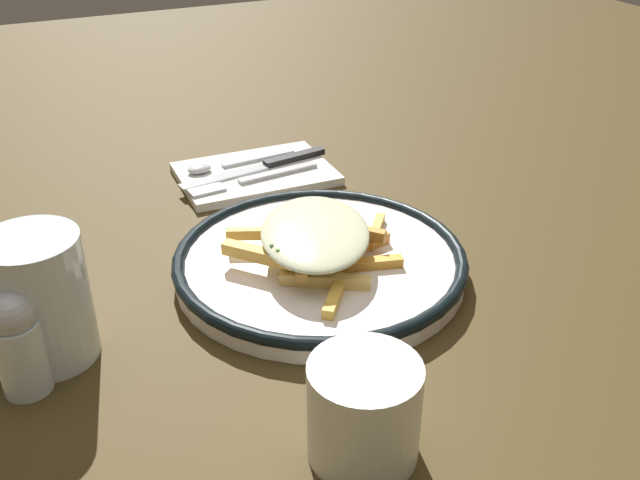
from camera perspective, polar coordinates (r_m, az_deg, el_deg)
The scene contains 10 objects.
ground_plane at distance 0.74m, azimuth -0.00°, elevation -2.64°, with size 2.60×2.60×0.00m, color #403216.
plate at distance 0.74m, azimuth -0.00°, elevation -1.73°, with size 0.30×0.30×0.03m.
fries_heap at distance 0.72m, azimuth -0.28°, elevation 0.27°, with size 0.20×0.19×0.04m.
napkin at distance 0.95m, azimuth -5.12°, elevation 5.23°, with size 0.14×0.20×0.01m, color white.
fork at distance 0.92m, azimuth -5.21°, elevation 4.86°, with size 0.03×0.18×0.01m.
knife at distance 0.96m, azimuth -4.15°, elevation 5.96°, with size 0.05×0.21×0.01m.
spoon at distance 0.96m, azimuth -7.64°, elevation 5.92°, with size 0.03×0.15×0.01m.
water_glass at distance 0.65m, azimuth -21.22°, elevation -4.36°, with size 0.08×0.08×0.12m, color silver.
coffee_mug at distance 0.53m, azimuth 3.40°, elevation -13.21°, with size 0.11×0.08×0.08m.
salt_shaker at distance 0.62m, azimuth -22.72°, elevation -7.51°, with size 0.04×0.04×0.09m.
Camera 1 is at (-0.57, 0.27, 0.40)m, focal length 40.53 mm.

